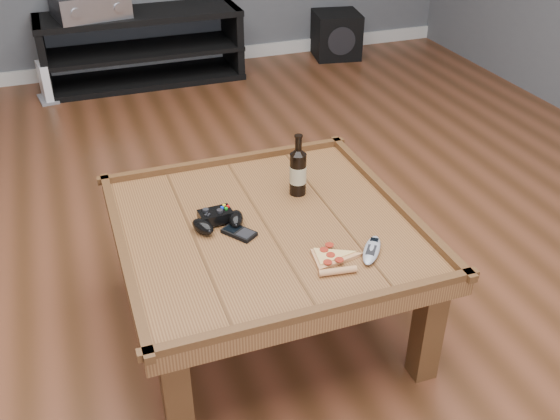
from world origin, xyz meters
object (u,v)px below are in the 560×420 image
object	(u,v)px
game_controller	(218,220)
pizza_slice	(332,259)
smartphone	(239,232)
media_console	(142,48)
subwoofer	(336,35)
game_console	(45,84)
beer_bottle	(298,171)
remote_control	(372,250)
av_receiver	(90,4)
coffee_table	(266,239)

from	to	relation	value
game_controller	pizza_slice	bearing A→B (deg)	-51.71
game_controller	smartphone	bearing A→B (deg)	-57.66
media_console	subwoofer	size ratio (longest dim) A/B	3.47
game_console	beer_bottle	bearing A→B (deg)	-79.11
beer_bottle	game_controller	distance (m)	0.36
beer_bottle	subwoofer	xyz separation A→B (m)	(1.36, 2.64, -0.37)
media_console	game_console	world-z (taller)	media_console
game_console	remote_control	bearing A→B (deg)	-80.31
media_console	game_controller	size ratio (longest dim) A/B	7.01
beer_bottle	av_receiver	bearing A→B (deg)	100.78
smartphone	game_controller	bearing A→B (deg)	91.14
remote_control	game_console	size ratio (longest dim) A/B	0.63
media_console	coffee_table	bearing A→B (deg)	-90.00
coffee_table	subwoofer	bearing A→B (deg)	61.19
media_console	game_controller	distance (m)	2.72
smartphone	remote_control	xyz separation A→B (m)	(0.37, -0.25, 0.00)
game_controller	av_receiver	world-z (taller)	av_receiver
beer_bottle	pizza_slice	bearing A→B (deg)	-96.87
subwoofer	av_receiver	bearing A→B (deg)	-168.04
subwoofer	game_console	bearing A→B (deg)	-164.83
smartphone	remote_control	world-z (taller)	remote_control
pizza_slice	remote_control	size ratio (longest dim) A/B	1.42
av_receiver	game_console	world-z (taller)	av_receiver
remote_control	subwoofer	bearing A→B (deg)	104.39
pizza_slice	game_console	xyz separation A→B (m)	(-0.82, 2.87, -0.34)
pizza_slice	game_console	size ratio (longest dim) A/B	0.89
smartphone	game_console	bearing A→B (deg)	67.65
remote_control	subwoofer	distance (m)	3.34
coffee_table	media_console	size ratio (longest dim) A/B	0.74
media_console	game_console	bearing A→B (deg)	-168.36
coffee_table	pizza_slice	world-z (taller)	coffee_table
coffee_table	media_console	bearing A→B (deg)	90.00
smartphone	av_receiver	xyz separation A→B (m)	(-0.21, 2.77, 0.12)
game_controller	av_receiver	size ratio (longest dim) A/B	0.38
beer_bottle	smartphone	world-z (taller)	beer_bottle
pizza_slice	subwoofer	bearing A→B (deg)	73.35
media_console	smartphone	world-z (taller)	media_console
pizza_slice	game_console	bearing A→B (deg)	113.97
coffee_table	beer_bottle	bearing A→B (deg)	41.81
smartphone	pizza_slice	bearing A→B (deg)	-81.31
coffee_table	smartphone	size ratio (longest dim) A/B	8.08
media_console	game_controller	bearing A→B (deg)	-93.30
media_console	av_receiver	xyz separation A→B (m)	(-0.31, -0.01, 0.34)
media_console	game_console	size ratio (longest dim) A/B	5.42
media_console	remote_control	world-z (taller)	media_console
coffee_table	av_receiver	bearing A→B (deg)	96.48
beer_bottle	game_controller	xyz separation A→B (m)	(-0.34, -0.11, -0.07)
smartphone	game_console	xyz separation A→B (m)	(-0.59, 2.63, -0.34)
pizza_slice	game_console	world-z (taller)	pizza_slice
av_receiver	subwoofer	size ratio (longest dim) A/B	1.30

